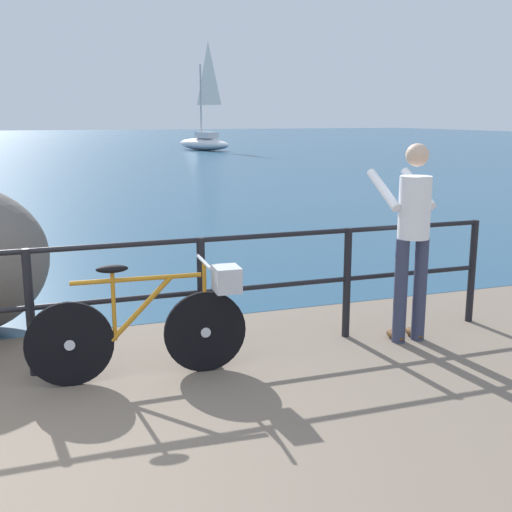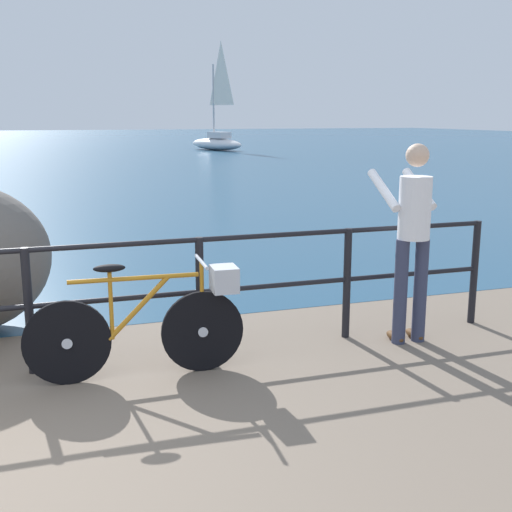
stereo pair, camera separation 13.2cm
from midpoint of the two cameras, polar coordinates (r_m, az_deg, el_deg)
The scene contains 5 objects.
ground_plane at distance 23.65m, azimuth -21.52°, elevation 6.37°, with size 120.00×120.00×0.10m, color #756656.
sea_surface at distance 51.20m, azimuth -20.70°, elevation 9.19°, with size 120.00×90.00×0.01m, color navy.
bicycle at distance 5.13m, azimuth -9.30°, elevation -5.51°, with size 1.70×0.48×0.92m.
person_at_railing at distance 5.91m, azimuth 12.88°, elevation 1.96°, with size 0.44×0.64×1.78m.
sailboat at distance 38.94m, azimuth -4.66°, elevation 10.26°, with size 2.90×4.56×6.16m.
Camera 1 is at (0.72, -3.52, 2.01)m, focal length 45.67 mm.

